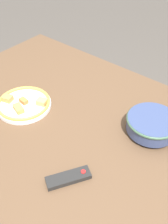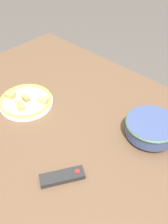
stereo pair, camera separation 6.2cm
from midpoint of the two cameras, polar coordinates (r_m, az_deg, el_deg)
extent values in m
plane|color=#4C4742|center=(1.82, -0.97, -19.16)|extent=(8.00, 8.00, 0.00)
cube|color=brown|center=(1.23, -1.35, -1.92)|extent=(1.52, 1.04, 0.04)
cylinder|color=brown|center=(2.10, -5.96, 5.60)|extent=(0.06, 0.06, 0.72)
cylinder|color=#384775|center=(1.17, 15.62, -4.64)|extent=(0.10, 0.10, 0.01)
cylinder|color=#384775|center=(1.15, 15.97, -3.27)|extent=(0.21, 0.21, 0.06)
cylinder|color=#9E4C1E|center=(1.15, 15.93, -3.44)|extent=(0.19, 0.19, 0.06)
torus|color=#42664C|center=(1.13, 16.20, -2.41)|extent=(0.22, 0.22, 0.01)
cylinder|color=white|center=(1.31, -11.14, 2.03)|extent=(0.26, 0.26, 0.02)
torus|color=gold|center=(1.30, -11.23, 2.58)|extent=(0.25, 0.25, 0.01)
cube|color=tan|center=(1.27, -7.41, 2.57)|extent=(0.06, 0.05, 0.03)
cube|color=#B2753D|center=(1.30, -11.20, 2.92)|extent=(0.05, 0.03, 0.02)
cube|color=tan|center=(1.33, -14.46, 3.54)|extent=(0.06, 0.05, 0.03)
cube|color=tan|center=(1.26, -12.38, 1.35)|extent=(0.07, 0.05, 0.02)
cube|color=black|center=(0.99, -2.93, -13.93)|extent=(0.13, 0.17, 0.02)
cylinder|color=red|center=(0.99, 0.39, -12.84)|extent=(0.02, 0.02, 0.00)
camera|label=1|loc=(0.03, -88.49, 1.34)|focal=42.00mm
camera|label=2|loc=(0.03, 91.51, -1.34)|focal=42.00mm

